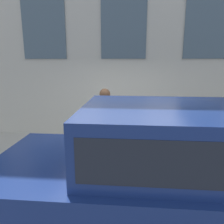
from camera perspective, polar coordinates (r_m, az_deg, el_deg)
ground_plane at (r=4.70m, az=1.44°, el=-17.56°), size 80.00×80.00×0.00m
sidewalk at (r=5.71m, az=2.22°, el=-10.79°), size 2.36×60.00×0.17m
fire_hydrant at (r=4.89m, az=2.01°, el=-8.85°), size 0.34×0.45×0.78m
person at (r=5.25m, az=-1.85°, el=-0.80°), size 0.39×0.26×1.60m
parked_car_navy_near at (r=3.02m, az=14.75°, el=-14.38°), size 1.88×4.62×1.86m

